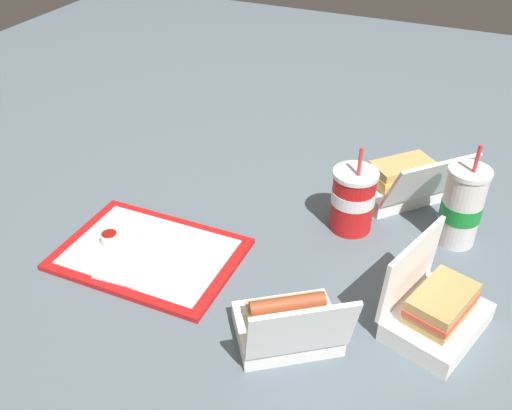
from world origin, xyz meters
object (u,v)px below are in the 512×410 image
Objects in this scene: ketchup_cup at (110,238)px; clamshell_sandwich_front at (404,182)px; soda_cup_right at (353,199)px; clamshell_sandwich_corner at (435,310)px; clamshell_hotdog_left at (288,324)px; soda_cup_front at (462,207)px; food_tray at (150,254)px; plastic_fork at (133,226)px.

clamshell_sandwich_front is at bearing 40.22° from ketchup_cup.
soda_cup_right is (-0.08, -0.17, 0.03)m from clamshell_sandwich_front.
clamshell_sandwich_corner is 0.90× the size of clamshell_hotdog_left.
soda_cup_front is at bearing 11.83° from soda_cup_right.
soda_cup_right is at bearing -168.17° from soda_cup_front.
soda_cup_front is at bearing 28.89° from food_tray.
clamshell_hotdog_left reaches higher than plastic_fork.
food_tray is 0.62m from clamshell_sandwich_front.
soda_cup_right is (0.45, 0.28, 0.05)m from ketchup_cup.
ketchup_cup is 0.45m from clamshell_hotdog_left.
clamshell_hotdog_left is at bearing -99.04° from clamshell_sandwich_front.
soda_cup_right is at bearing -115.84° from clamshell_sandwich_front.
clamshell_sandwich_corner is at bearing 3.70° from food_tray.
soda_cup_right is (0.00, 0.37, 0.03)m from clamshell_hotdog_left.
clamshell_sandwich_corner is 0.32m from soda_cup_right.
clamshell_hotdog_left is at bearing -15.52° from food_tray.
clamshell_sandwich_corner is 0.26m from clamshell_hotdog_left.
clamshell_sandwich_front is 0.54m from clamshell_hotdog_left.
clamshell_hotdog_left is at bearing -118.51° from soda_cup_front.
plastic_fork is at bearing 160.19° from clamshell_hotdog_left.
soda_cup_front is (0.14, -0.12, 0.05)m from clamshell_sandwich_front.
food_tray is at bearing 164.48° from clamshell_hotdog_left.
plastic_fork is (0.01, 0.07, -0.01)m from ketchup_cup.
plastic_fork is 0.46× the size of soda_cup_front.
clamshell_hotdog_left is (0.35, -0.10, 0.03)m from food_tray.
clamshell_sandwich_corner reaches higher than food_tray.
soda_cup_front reaches higher than clamshell_sandwich_front.
ketchup_cup is 0.69m from clamshell_sandwich_front.
clamshell_sandwich_corner is (0.67, 0.05, 0.02)m from ketchup_cup.
clamshell_sandwich_front is at bearing 45.09° from food_tray.
soda_cup_front reaches higher than clamshell_hotdog_left.
plastic_fork is at bearing 178.27° from clamshell_sandwich_corner.
clamshell_sandwich_front is at bearing 109.52° from clamshell_sandwich_corner.
food_tray is 0.45m from soda_cup_right.
clamshell_hotdog_left is (0.44, -0.09, 0.01)m from ketchup_cup.
plastic_fork is at bearing -158.27° from soda_cup_front.
clamshell_sandwich_corner is at bearing -89.80° from soda_cup_front.
plastic_fork is 0.46m from clamshell_hotdog_left.
plastic_fork reaches higher than food_tray.
soda_cup_right reaches higher than clamshell_hotdog_left.
clamshell_sandwich_corner is (0.58, 0.04, 0.04)m from food_tray.
food_tray is 0.58m from clamshell_sandwich_corner.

